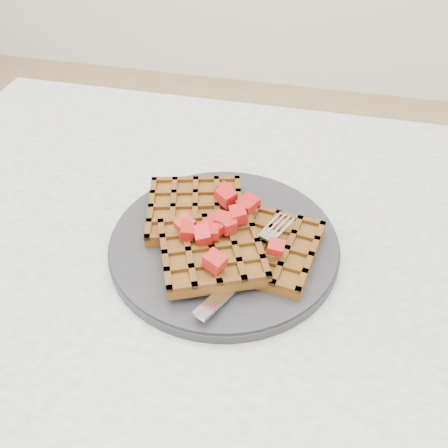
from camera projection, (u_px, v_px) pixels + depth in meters
The scene contains 5 objects.
table at pixel (302, 345), 0.64m from camera, with size 1.20×0.80×0.75m.
plate at pixel (224, 244), 0.60m from camera, with size 0.28×0.28×0.02m, color #242527.
waffles at pixel (223, 234), 0.59m from camera, with size 0.23×0.22×0.03m.
strawberry_pile at pixel (224, 215), 0.57m from camera, with size 0.15×0.15×0.02m, color #8D0000, non-canonical shape.
fork at pixel (253, 263), 0.56m from camera, with size 0.02×0.18×0.02m, color silver, non-canonical shape.
Camera 1 is at (-0.01, -0.38, 1.18)m, focal length 40.00 mm.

